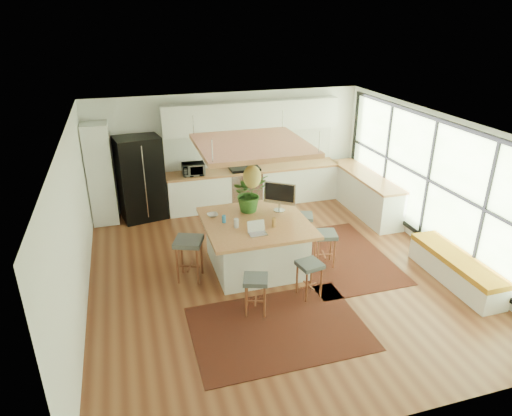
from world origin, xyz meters
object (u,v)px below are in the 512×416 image
object	(u,v)px
stool_right_front	(325,248)
microwave	(193,168)
laptop	(258,228)
stool_near_left	(256,293)
island_plant	(249,197)
island	(256,244)
stool_left_side	(190,261)
fridge	(141,179)
stool_right_back	(303,228)
monitor	(280,198)
stool_near_right	(309,277)

from	to	relation	value
stool_right_front	microwave	size ratio (longest dim) A/B	1.34
microwave	laptop	bearing A→B (deg)	-80.18
stool_near_left	island_plant	world-z (taller)	island_plant
island	stool_near_left	xyz separation A→B (m)	(-0.40, -1.35, -0.11)
stool_left_side	laptop	xyz separation A→B (m)	(1.13, -0.44, 0.70)
fridge	stool_right_front	xyz separation A→B (m)	(3.10, -3.16, -0.57)
stool_right_front	stool_left_side	bearing A→B (deg)	174.40
stool_near_left	stool_right_back	world-z (taller)	stool_right_back
stool_near_left	laptop	size ratio (longest dim) A/B	1.98
stool_near_left	microwave	world-z (taller)	microwave
fridge	stool_right_front	bearing A→B (deg)	-56.51
stool_right_front	stool_right_back	world-z (taller)	stool_right_front
fridge	island	bearing A→B (deg)	-67.85
monitor	island_plant	bearing A→B (deg)	-161.59
stool_near_left	monitor	xyz separation A→B (m)	(0.96, 1.67, 0.83)
island	stool_left_side	size ratio (longest dim) A/B	2.36
stool_right_front	stool_right_back	size ratio (longest dim) A/B	1.03
monitor	island_plant	xyz separation A→B (m)	(-0.54, 0.17, 0.02)
fridge	stool_right_back	bearing A→B (deg)	-47.74
stool_right_front	island_plant	size ratio (longest dim) A/B	0.94
fridge	stool_left_side	world-z (taller)	fridge
island	microwave	world-z (taller)	microwave
island	stool_right_back	xyz separation A→B (m)	(1.17, 0.59, -0.11)
stool_near_left	stool_left_side	bearing A→B (deg)	123.11
stool_near_left	fridge	bearing A→B (deg)	109.01
stool_right_back	island_plant	bearing A→B (deg)	-175.31
stool_near_right	island_plant	bearing A→B (deg)	108.49
stool_right_back	stool_left_side	xyz separation A→B (m)	(-2.41, -0.66, 0.00)
stool_near_right	island_plant	size ratio (longest dim) A/B	0.89
stool_right_front	laptop	size ratio (longest dim) A/B	2.09
monitor	island	bearing A→B (deg)	-114.23
stool_right_front	island_plant	xyz separation A→B (m)	(-1.23, 0.81, 0.85)
stool_near_right	island	bearing A→B (deg)	116.07
laptop	monitor	world-z (taller)	monitor
stool_right_front	monitor	world-z (taller)	monitor
stool_near_left	stool_right_front	world-z (taller)	stool_right_front
stool_right_front	stool_near_right	bearing A→B (deg)	-127.93
fridge	stool_right_front	world-z (taller)	fridge
stool_left_side	monitor	bearing A→B (deg)	12.17
microwave	stool_right_back	bearing A→B (deg)	-50.19
stool_left_side	island_plant	distance (m)	1.62
stool_near_left	stool_near_right	xyz separation A→B (m)	(0.98, 0.18, 0.00)
island	stool_near_left	bearing A→B (deg)	-106.68
fridge	island_plant	size ratio (longest dim) A/B	2.67
stool_near_right	monitor	distance (m)	1.71
island	island_plant	xyz separation A→B (m)	(0.02, 0.49, 0.74)
microwave	stool_near_right	bearing A→B (deg)	-72.30
laptop	island_plant	xyz separation A→B (m)	(0.13, 1.00, 0.16)
fridge	stool_right_back	world-z (taller)	fridge
island_plant	stool_right_back	bearing A→B (deg)	4.69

